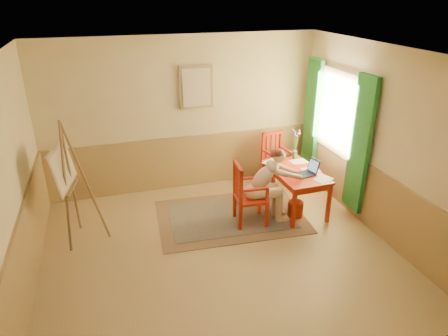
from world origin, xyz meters
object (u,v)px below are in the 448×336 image
object	(u,v)px
easel	(65,172)
chair_back	(276,159)
table	(296,176)
chair_left	(248,194)
laptop	(307,171)
figure	(267,182)

from	to	relation	value
easel	chair_back	bearing A→B (deg)	13.42
easel	table	bearing A→B (deg)	-2.42
chair_left	easel	distance (m)	2.72
chair_back	laptop	size ratio (longest dim) A/B	2.40
chair_back	easel	xyz separation A→B (m)	(-3.65, -0.87, 0.61)
figure	laptop	size ratio (longest dim) A/B	2.94
chair_back	laptop	bearing A→B (deg)	-88.99
table	chair_back	distance (m)	1.03
table	figure	xyz separation A→B (m)	(-0.60, -0.20, 0.06)
laptop	table	bearing A→B (deg)	123.93
chair_left	chair_back	xyz separation A→B (m)	(1.02, 1.20, -0.01)
chair_back	easel	bearing A→B (deg)	-166.58
chair_back	laptop	world-z (taller)	chair_back
figure	easel	size ratio (longest dim) A/B	0.66
chair_left	easel	size ratio (longest dim) A/B	0.55
chair_left	chair_back	size ratio (longest dim) A/B	1.02
chair_left	laptop	bearing A→B (deg)	1.05
table	chair_left	size ratio (longest dim) A/B	1.17
laptop	easel	bearing A→B (deg)	175.13
chair_back	easel	world-z (taller)	easel
chair_left	laptop	size ratio (longest dim) A/B	2.45
table	chair_back	size ratio (longest dim) A/B	1.20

